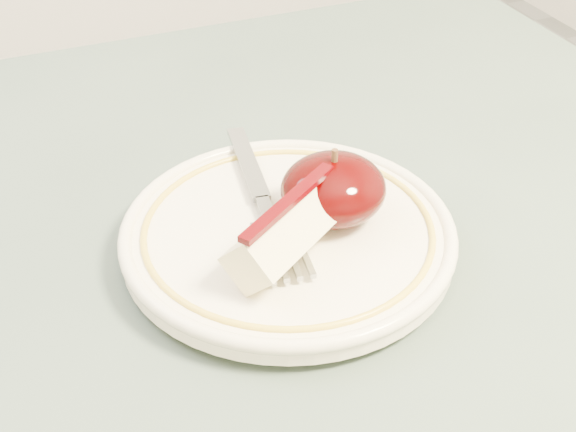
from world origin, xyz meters
name	(u,v)px	position (x,y,z in m)	size (l,w,h in m)	color
plate	(288,234)	(0.08, 0.09, 0.76)	(0.21, 0.21, 0.02)	beige
apple_half	(333,189)	(0.11, 0.09, 0.79)	(0.07, 0.06, 0.05)	black
apple_wedge	(289,230)	(0.07, 0.07, 0.79)	(0.09, 0.08, 0.04)	beige
fork	(262,200)	(0.07, 0.12, 0.77)	(0.04, 0.17, 0.00)	gray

